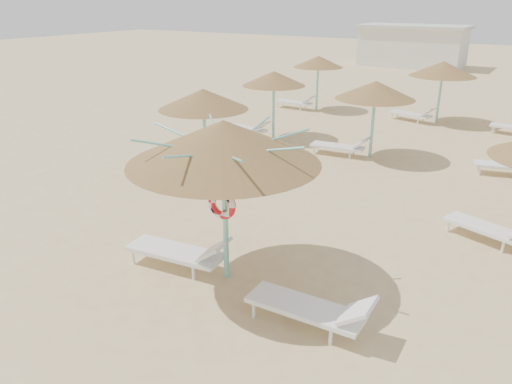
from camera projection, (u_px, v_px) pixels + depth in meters
The scene contains 6 objects.
ground at pixel (233, 272), 10.41m from camera, with size 120.00×120.00×0.00m, color #D5BF82.
main_palapa at pixel (224, 143), 9.19m from camera, with size 3.66×3.66×3.28m.
lounger_main_a at pixel (181, 252), 10.41m from camera, with size 2.33×0.93×0.83m.
lounger_main_b at pixel (313, 308), 8.54m from camera, with size 2.24×0.71×0.81m.
palapa_field at pixel (452, 95), 16.50m from camera, with size 18.87×14.12×2.72m.
service_hut at pixel (413, 46), 40.49m from camera, with size 8.40×4.40×3.25m.
Camera 1 is at (5.17, -7.48, 5.36)m, focal length 35.00 mm.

